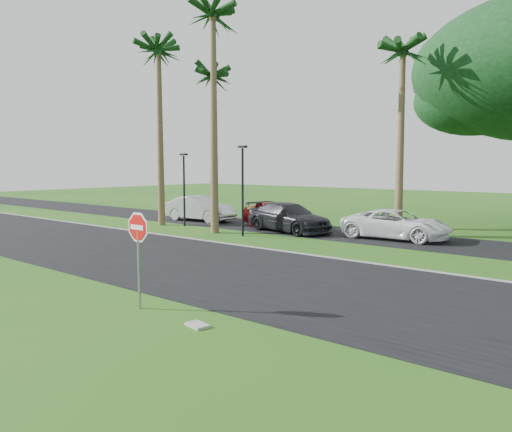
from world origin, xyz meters
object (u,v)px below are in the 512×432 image
at_px(car_silver, 200,209).
at_px(car_red, 277,215).
at_px(car_minivan, 396,225).
at_px(car_dark, 289,218).
at_px(stop_sign_near, 138,240).

bearing_deg(car_silver, car_red, -91.85).
bearing_deg(car_silver, car_minivan, -92.39).
bearing_deg(car_minivan, car_dark, 97.17).
relative_size(car_silver, car_red, 1.05).
bearing_deg(stop_sign_near, car_minivan, 89.81).
xyz_separation_m(car_silver, car_dark, (7.53, -0.56, -0.02)).
bearing_deg(car_red, stop_sign_near, -143.01).
bearing_deg(car_dark, stop_sign_near, -147.43).
xyz_separation_m(car_silver, car_minivan, (13.25, 0.54, -0.08)).
distance_m(stop_sign_near, car_dark, 15.50).
bearing_deg(car_dark, car_minivan, -68.00).
height_order(stop_sign_near, car_silver, stop_sign_near).
xyz_separation_m(car_dark, car_minivan, (5.72, 1.10, -0.05)).
xyz_separation_m(stop_sign_near, car_dark, (-5.66, 14.39, -0.99)).
distance_m(stop_sign_near, car_minivan, 15.53).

